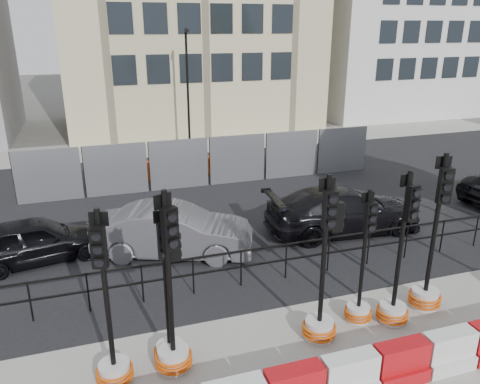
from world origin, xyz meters
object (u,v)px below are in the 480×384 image
object	(u,v)px
traffic_signal_d	(322,303)
traffic_signal_a	(112,351)
car_c	(343,210)
car_a	(35,240)

from	to	relation	value
traffic_signal_d	traffic_signal_a	bearing A→B (deg)	-175.38
traffic_signal_a	traffic_signal_d	world-z (taller)	traffic_signal_d
traffic_signal_d	car_c	world-z (taller)	traffic_signal_d
traffic_signal_a	car_c	distance (m)	8.64
traffic_signal_a	car_c	bearing A→B (deg)	46.43
traffic_signal_d	car_a	xyz separation A→B (m)	(-5.83, 5.45, -0.21)
traffic_signal_a	traffic_signal_d	bearing A→B (deg)	14.14
traffic_signal_d	car_a	size ratio (longest dim) A/B	0.90
car_a	car_c	xyz separation A→B (m)	(8.99, -0.83, 0.08)
car_a	car_c	bearing A→B (deg)	-105.91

